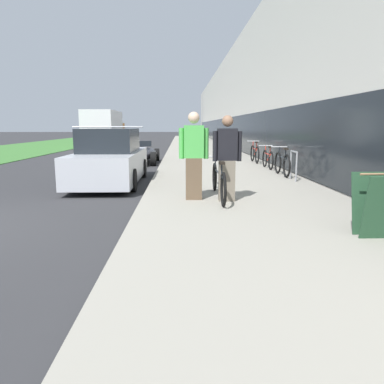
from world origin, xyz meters
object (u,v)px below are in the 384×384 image
Objects in this scene: parked_sedan_curbside at (110,159)px; vintage_roadster_curbside at (138,154)px; person_bystander at (194,156)px; moving_truck at (105,129)px; cruiser_bike_middle at (268,159)px; sandwich_board_sign at (378,205)px; cruiser_bike_nearest at (282,164)px; tandem_bicycle at (219,181)px; person_rider at (227,158)px; bike_rack_hoop at (294,162)px; cruiser_bike_farthest at (255,153)px.

vintage_roadster_curbside is (0.08, 6.25, -0.29)m from parked_sedan_curbside.
person_bystander reaches higher than vintage_roadster_curbside.
moving_truck is (-4.27, 14.13, 1.03)m from vintage_roadster_curbside.
sandwich_board_sign reaches higher than cruiser_bike_middle.
tandem_bicycle is at bearing -122.95° from cruiser_bike_nearest.
person_rider is at bearing -110.56° from cruiser_bike_middle.
bike_rack_hoop reaches higher than cruiser_bike_middle.
cruiser_bike_nearest is at bearing 52.40° from person_bystander.
person_bystander is at bearing -137.31° from bike_rack_hoop.
parked_sedan_curbside is at bearing -78.37° from moving_truck.
person_bystander is at bearing 131.06° from sandwich_board_sign.
vintage_roadster_curbside reaches higher than tandem_bicycle.
parked_sedan_curbside is at bearing -90.74° from vintage_roadster_curbside.
cruiser_bike_middle is at bearing 67.21° from tandem_bicycle.
sandwich_board_sign is 0.12× the size of moving_truck.
bike_rack_hoop is 5.57m from sandwich_board_sign.
person_bystander is 4.03m from bike_rack_hoop.
moving_truck is (-9.42, 15.39, 0.94)m from cruiser_bike_farthest.
moving_truck is at bearing 105.48° from person_bystander.
cruiser_bike_middle is 0.22× the size of moving_truck.
cruiser_bike_nearest is (2.37, 3.66, 0.01)m from tandem_bicycle.
moving_truck is (-9.43, 19.75, 0.95)m from cruiser_bike_nearest.
parked_sedan_curbside is 6.26m from vintage_roadster_curbside.
person_bystander is 0.42× the size of vintage_roadster_curbside.
person_rider is 2.07× the size of bike_rack_hoop.
person_bystander is 6.51m from cruiser_bike_middle.
vintage_roadster_curbside is at bearing 127.84° from bike_rack_hoop.
person_bystander is at bearing -127.60° from cruiser_bike_nearest.
cruiser_bike_farthest is (-0.00, 4.37, 0.00)m from cruiser_bike_nearest.
parked_sedan_curbside reaches higher than vintage_roadster_curbside.
person_rider reaches higher than bike_rack_hoop.
cruiser_bike_nearest is at bearing 6.85° from parked_sedan_curbside.
moving_truck reaches higher than person_rider.
cruiser_bike_nearest reaches higher than cruiser_bike_middle.
bike_rack_hoop is (2.95, 2.72, -0.40)m from person_bystander.
person_rider is 1.07× the size of cruiser_bike_middle.
bike_rack_hoop is at bearing -87.93° from cruiser_bike_nearest.
moving_truck reaches higher than vintage_roadster_curbside.
cruiser_bike_nearest is at bearing 57.05° from tandem_bicycle.
bike_rack_hoop is 1.07m from cruiser_bike_nearest.
cruiser_bike_middle is 0.35× the size of parked_sedan_curbside.
person_rider is 10.05m from vintage_roadster_curbside.
sandwich_board_sign is 0.19× the size of parked_sedan_curbside.
person_rider reaches higher than vintage_roadster_curbside.
sandwich_board_sign is at bearing -68.96° from vintage_roadster_curbside.
cruiser_bike_nearest reaches higher than vintage_roadster_curbside.
bike_rack_hoop is (2.27, 2.92, -0.37)m from person_rider.
cruiser_bike_middle is 0.94× the size of cruiser_bike_farthest.
person_rider reaches higher than cruiser_bike_middle.
person_bystander is 3.93m from parked_sedan_curbside.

